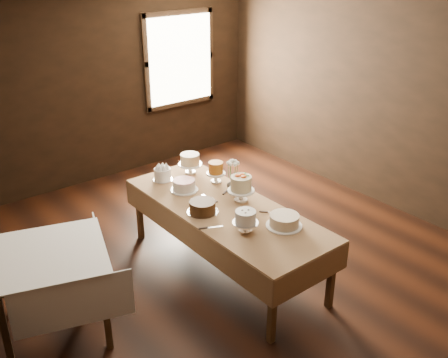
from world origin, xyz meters
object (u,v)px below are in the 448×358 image
display_table (225,212)px  cake_flowers (241,190)px  flower_vase (233,184)px  cake_server_e (216,227)px  cake_server_d (230,189)px  cake_swirl (245,222)px  cake_server_c (207,197)px  cake_meringue (163,175)px  cake_cream (284,221)px  cake_lattice (184,186)px  cake_caramel (216,173)px  cake_server_b (276,213)px  cake_speckled (190,164)px  cake_chocolate (202,207)px  side_table (49,263)px

display_table → cake_flowers: cake_flowers is taller
flower_vase → cake_server_e: bearing=-140.4°
cake_server_d → cake_flowers: bearing=-130.4°
cake_flowers → cake_server_e: (-0.55, -0.28, -0.12)m
cake_swirl → cake_server_d: 0.93m
display_table → cake_server_c: 0.30m
cake_meringue → flower_vase: size_ratio=1.66×
flower_vase → cake_cream: bearing=-97.3°
display_table → cake_swirl: size_ratio=9.45×
cake_lattice → flower_vase: bearing=-36.3°
cake_server_c → flower_vase: 0.34m
cake_caramel → cake_server_e: size_ratio=1.06×
cake_server_b → cake_cream: bearing=-67.8°
cake_speckled → cake_server_e: (-0.54, -1.20, -0.11)m
cake_flowers → cake_server_c: cake_flowers is taller
cake_meringue → cake_chocolate: 0.91m
cake_server_e → flower_vase: flower_vase is taller
cake_server_d → cake_server_c: bearing=157.1°
cake_flowers → flower_vase: cake_flowers is taller
cake_speckled → flower_vase: cake_speckled is taller
cake_meringue → cake_speckled: (0.37, -0.02, 0.04)m
cake_caramel → cake_server_d: (0.01, -0.24, -0.11)m
cake_meringue → cake_swirl: cake_swirl is taller
cake_meringue → cake_lattice: (0.05, -0.37, -0.02)m
cake_speckled → cake_meringue: bearing=177.1°
cake_caramel → cake_flowers: size_ratio=0.82×
display_table → cake_speckled: cake_speckled is taller
cake_caramel → cake_chocolate: 0.73m
cake_server_d → cake_server_b: bearing=-113.1°
cake_speckled → cake_caramel: (0.08, -0.39, -0.00)m
display_table → cake_server_b: size_ratio=10.20×
cake_caramel → cake_cream: cake_caramel is taller
cake_meringue → cake_caramel: bearing=-42.3°
cake_meringue → display_table: bearing=-80.6°
cake_flowers → cake_meringue: bearing=112.0°
cake_server_c → cake_flowers: bearing=-144.4°
cake_server_e → flower_vase: 0.84m
cake_swirl → cake_server_d: cake_swirl is taller
cake_cream → cake_server_d: 0.96m
cake_meringue → flower_vase: (0.48, -0.68, -0.00)m
side_table → cake_swirl: 1.78m
cake_lattice → flower_vase: (0.43, -0.32, 0.01)m
cake_chocolate → cake_server_d: (0.56, 0.25, -0.06)m
cake_caramel → cake_flowers: bearing=-97.9°
flower_vase → cake_server_b: bearing=-90.3°
cake_server_c → cake_cream: bearing=-171.6°
cake_cream → flower_vase: 0.93m
display_table → cake_caramel: (0.29, 0.54, 0.16)m
cake_meringue → cake_cream: cake_meringue is taller
cake_chocolate → cake_server_e: size_ratio=1.55×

